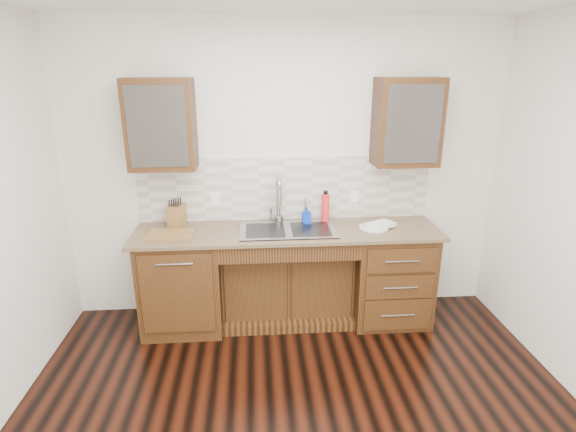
{
  "coord_description": "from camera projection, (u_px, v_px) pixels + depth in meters",
  "views": [
    {
      "loc": [
        -0.28,
        -2.29,
        2.29
      ],
      "look_at": [
        0.0,
        1.4,
        1.05
      ],
      "focal_mm": 28.0,
      "sensor_mm": 36.0,
      "label": 1
    }
  ],
  "objects": [
    {
      "name": "outlet_right",
      "position": [
        354.0,
        196.0,
        4.23
      ],
      "size": [
        0.08,
        0.01,
        0.12
      ],
      "primitive_type": "cube",
      "color": "white",
      "rests_on": "backsplash"
    },
    {
      "name": "base_cabinet_right",
      "position": [
        389.0,
        274.0,
        4.2
      ],
      "size": [
        0.7,
        0.62,
        0.88
      ],
      "primitive_type": "cube",
      "color": "#593014",
      "rests_on": "ground"
    },
    {
      "name": "knife_block",
      "position": [
        177.0,
        215.0,
        4.04
      ],
      "size": [
        0.16,
        0.2,
        0.2
      ],
      "primitive_type": "cube",
      "rotation": [
        0.0,
        0.0,
        -0.29
      ],
      "color": "brown",
      "rests_on": "countertop"
    },
    {
      "name": "cup_left_a",
      "position": [
        152.0,
        131.0,
        3.76
      ],
      "size": [
        0.14,
        0.14,
        0.09
      ],
      "primitive_type": "imported",
      "rotation": [
        0.0,
        0.0,
        0.23
      ],
      "color": "silver",
      "rests_on": "upper_cabinet_left"
    },
    {
      "name": "wall_back",
      "position": [
        285.0,
        172.0,
        4.18
      ],
      "size": [
        4.0,
        0.1,
        2.7
      ],
      "primitive_type": "cube",
      "color": "silver",
      "rests_on": "ground"
    },
    {
      "name": "upper_cabinet_right",
      "position": [
        407.0,
        122.0,
        3.9
      ],
      "size": [
        0.55,
        0.34,
        0.75
      ],
      "primitive_type": "cube",
      "color": "#593014",
      "rests_on": "wall_back"
    },
    {
      "name": "upper_cabinet_left",
      "position": [
        161.0,
        124.0,
        3.75
      ],
      "size": [
        0.55,
        0.34,
        0.75
      ],
      "primitive_type": "cube",
      "color": "#593014",
      "rests_on": "wall_back"
    },
    {
      "name": "sink",
      "position": [
        288.0,
        240.0,
        3.98
      ],
      "size": [
        0.84,
        0.46,
        0.19
      ],
      "primitive_type": "cube",
      "color": "#9E9EA5",
      "rests_on": "countertop"
    },
    {
      "name": "base_cabinet_left",
      "position": [
        183.0,
        281.0,
        4.06
      ],
      "size": [
        0.7,
        0.62,
        0.88
      ],
      "primitive_type": "cube",
      "color": "#593014",
      "rests_on": "ground"
    },
    {
      "name": "faucet",
      "position": [
        278.0,
        202.0,
        4.1
      ],
      "size": [
        0.04,
        0.04,
        0.4
      ],
      "primitive_type": "cylinder",
      "color": "#999993",
      "rests_on": "countertop"
    },
    {
      "name": "base_cabinet_center",
      "position": [
        287.0,
        282.0,
        4.24
      ],
      "size": [
        1.2,
        0.44,
        0.7
      ],
      "primitive_type": "cube",
      "color": "#593014",
      "rests_on": "ground"
    },
    {
      "name": "backsplash",
      "position": [
        285.0,
        189.0,
        4.17
      ],
      "size": [
        2.7,
        0.02,
        0.59
      ],
      "primitive_type": "cube",
      "color": "beige",
      "rests_on": "wall_back"
    },
    {
      "name": "cup_right_b",
      "position": [
        418.0,
        128.0,
        3.92
      ],
      "size": [
        0.12,
        0.12,
        0.09
      ],
      "primitive_type": "imported",
      "rotation": [
        0.0,
        0.0,
        -0.21
      ],
      "color": "white",
      "rests_on": "upper_cabinet_right"
    },
    {
      "name": "dish_towel",
      "position": [
        382.0,
        224.0,
        4.01
      ],
      "size": [
        0.26,
        0.24,
        0.03
      ],
      "primitive_type": "cube",
      "rotation": [
        0.0,
        0.0,
        0.5
      ],
      "color": "beige",
      "rests_on": "plate"
    },
    {
      "name": "cup_left_b",
      "position": [
        173.0,
        131.0,
        3.77
      ],
      "size": [
        0.1,
        0.1,
        0.08
      ],
      "primitive_type": "imported",
      "rotation": [
        0.0,
        0.0,
        -0.16
      ],
      "color": "white",
      "rests_on": "upper_cabinet_left"
    },
    {
      "name": "cup_right_a",
      "position": [
        390.0,
        129.0,
        3.91
      ],
      "size": [
        0.14,
        0.14,
        0.09
      ],
      "primitive_type": "imported",
      "rotation": [
        0.0,
        0.0,
        -0.24
      ],
      "color": "white",
      "rests_on": "upper_cabinet_right"
    },
    {
      "name": "countertop",
      "position": [
        288.0,
        232.0,
        3.97
      ],
      "size": [
        2.7,
        0.65,
        0.03
      ],
      "primitive_type": "cube",
      "color": "#84705B",
      "rests_on": "base_cabinet_left"
    },
    {
      "name": "filter_tap",
      "position": [
        305.0,
        209.0,
        4.15
      ],
      "size": [
        0.02,
        0.02,
        0.24
      ],
      "primitive_type": "cylinder",
      "color": "#999993",
      "rests_on": "countertop"
    },
    {
      "name": "plate",
      "position": [
        374.0,
        228.0,
        4.01
      ],
      "size": [
        0.32,
        0.32,
        0.01
      ],
      "primitive_type": "cylinder",
      "rotation": [
        0.0,
        0.0,
        0.26
      ],
      "color": "silver",
      "rests_on": "countertop"
    },
    {
      "name": "water_bottle",
      "position": [
        325.0,
        208.0,
        4.16
      ],
      "size": [
        0.08,
        0.08,
        0.26
      ],
      "primitive_type": "cylinder",
      "rotation": [
        0.0,
        0.0,
        -0.08
      ],
      "color": "red",
      "rests_on": "countertop"
    },
    {
      "name": "soap_bottle",
      "position": [
        307.0,
        216.0,
        4.1
      ],
      "size": [
        0.08,
        0.08,
        0.16
      ],
      "primitive_type": "imported",
      "rotation": [
        0.0,
        0.0,
        0.1
      ],
      "color": "#0933C4",
      "rests_on": "countertop"
    },
    {
      "name": "outlet_left",
      "position": [
        215.0,
        199.0,
        4.14
      ],
      "size": [
        0.08,
        0.01,
        0.12
      ],
      "primitive_type": "cube",
      "color": "white",
      "rests_on": "backsplash"
    },
    {
      "name": "cutting_board",
      "position": [
        171.0,
        234.0,
        3.84
      ],
      "size": [
        0.39,
        0.28,
        0.02
      ],
      "primitive_type": "cube",
      "rotation": [
        0.0,
        0.0,
        -0.02
      ],
      "color": "#A2794A",
      "rests_on": "countertop"
    }
  ]
}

